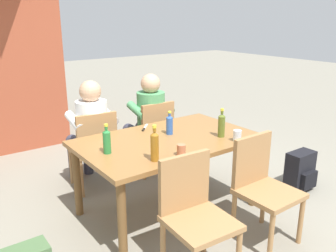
{
  "coord_description": "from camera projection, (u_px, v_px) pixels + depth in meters",
  "views": [
    {
      "loc": [
        -1.81,
        -2.48,
        1.8
      ],
      "look_at": [
        0.0,
        0.0,
        0.84
      ],
      "focal_mm": 38.15,
      "sensor_mm": 36.0,
      "label": 1
    }
  ],
  "objects": [
    {
      "name": "ground_plane",
      "position": [
        168.0,
        209.0,
        3.47
      ],
      "size": [
        24.0,
        24.0,
        0.0
      ],
      "primitive_type": "plane",
      "color": "gray"
    },
    {
      "name": "dining_table",
      "position": [
        168.0,
        147.0,
        3.28
      ],
      "size": [
        1.62,
        1.0,
        0.72
      ],
      "color": "olive",
      "rests_on": "ground_plane"
    },
    {
      "name": "chair_far_right",
      "position": [
        153.0,
        133.0,
        4.14
      ],
      "size": [
        0.45,
        0.45,
        0.87
      ],
      "color": "#A37547",
      "rests_on": "ground_plane"
    },
    {
      "name": "chair_far_left",
      "position": [
        94.0,
        146.0,
        3.73
      ],
      "size": [
        0.48,
        0.48,
        0.87
      ],
      "color": "#A37547",
      "rests_on": "ground_plane"
    },
    {
      "name": "chair_near_left",
      "position": [
        194.0,
        211.0,
        2.5
      ],
      "size": [
        0.47,
        0.47,
        0.87
      ],
      "color": "#A37547",
      "rests_on": "ground_plane"
    },
    {
      "name": "chair_near_right",
      "position": [
        262.0,
        183.0,
        2.91
      ],
      "size": [
        0.44,
        0.44,
        0.87
      ],
      "color": "#A37547",
      "rests_on": "ground_plane"
    },
    {
      "name": "person_in_white_shirt",
      "position": [
        147.0,
        117.0,
        4.18
      ],
      "size": [
        0.47,
        0.62,
        1.18
      ],
      "color": "#4C935B",
      "rests_on": "ground_plane"
    },
    {
      "name": "person_in_plaid_shirt",
      "position": [
        90.0,
        128.0,
        3.77
      ],
      "size": [
        0.47,
        0.62,
        1.18
      ],
      "color": "white",
      "rests_on": "ground_plane"
    },
    {
      "name": "bottle_blue",
      "position": [
        170.0,
        124.0,
        3.35
      ],
      "size": [
        0.06,
        0.06,
        0.22
      ],
      "color": "#2D56A3",
      "rests_on": "dining_table"
    },
    {
      "name": "bottle_amber",
      "position": [
        155.0,
        145.0,
        2.72
      ],
      "size": [
        0.06,
        0.06,
        0.29
      ],
      "color": "#996019",
      "rests_on": "dining_table"
    },
    {
      "name": "bottle_olive",
      "position": [
        222.0,
        125.0,
        3.27
      ],
      "size": [
        0.06,
        0.06,
        0.27
      ],
      "color": "#566623",
      "rests_on": "dining_table"
    },
    {
      "name": "bottle_green",
      "position": [
        107.0,
        141.0,
        2.87
      ],
      "size": [
        0.06,
        0.06,
        0.25
      ],
      "color": "#287A38",
      "rests_on": "dining_table"
    },
    {
      "name": "cup_glass",
      "position": [
        237.0,
        136.0,
        3.17
      ],
      "size": [
        0.07,
        0.07,
        0.1
      ],
      "primitive_type": "cylinder",
      "color": "silver",
      "rests_on": "dining_table"
    },
    {
      "name": "cup_terracotta",
      "position": [
        181.0,
        150.0,
        2.84
      ],
      "size": [
        0.07,
        0.07,
        0.09
      ],
      "primitive_type": "cylinder",
      "color": "#BC6B47",
      "rests_on": "dining_table"
    },
    {
      "name": "table_knife",
      "position": [
        145.0,
        128.0,
        3.55
      ],
      "size": [
        0.18,
        0.19,
        0.01
      ],
      "color": "silver",
      "rests_on": "dining_table"
    },
    {
      "name": "backpack_by_far_side",
      "position": [
        301.0,
        171.0,
        3.83
      ],
      "size": [
        0.32,
        0.24,
        0.41
      ],
      "color": "black",
      "rests_on": "ground_plane"
    }
  ]
}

